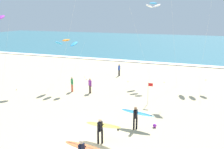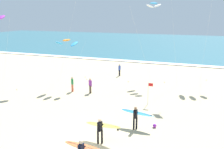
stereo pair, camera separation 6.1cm
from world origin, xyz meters
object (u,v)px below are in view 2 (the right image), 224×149
Objects in this scene: surfer_lead at (136,115)px; bystander_purple_top at (90,86)px; kite_arc_cobalt_low at (153,5)px; bystander_blue_top at (119,70)px; kite_arc_amber_high at (67,43)px; surfer_trailing at (101,127)px; lifeguard_flag at (149,91)px; bystander_green_top at (72,84)px; beach_ball at (155,126)px.

surfer_lead is 8.97m from bystander_purple_top.
kite_arc_cobalt_low is 9.25m from bystander_blue_top.
surfer_lead is 1.58× the size of bystander_blue_top.
surfer_trailing is at bearing -49.82° from kite_arc_amber_high.
lifeguard_flag is (5.90, -9.15, 0.45)m from bystander_blue_top.
kite_arc_amber_high is (-8.01, 9.49, 4.01)m from surfer_trailing.
kite_arc_amber_high is 9.12m from bystander_blue_top.
bystander_blue_top is 7.99m from bystander_purple_top.
kite_arc_cobalt_low reaches higher than surfer_lead.
bystander_green_top is 0.76× the size of lifeguard_flag.
lifeguard_flag is at bearing -79.42° from kite_arc_cobalt_low.
bystander_green_top is at bearing 145.29° from surfer_lead.
kite_arc_cobalt_low reaches higher than beach_ball.
surfer_trailing is 1.65× the size of bystander_green_top.
beach_ball is (7.79, -5.53, -0.67)m from bystander_purple_top.
surfer_lead is 1.58× the size of bystander_purple_top.
surfer_lead is at bearing -35.45° from kite_arc_amber_high.
bystander_blue_top is at bearing 122.83° from lifeguard_flag.
kite_arc_amber_high is at bearing 167.09° from bystander_purple_top.
kite_arc_amber_high reaches higher than bystander_purple_top.
kite_arc_cobalt_low reaches higher than bystander_blue_top.
kite_arc_amber_high reaches higher than bystander_blue_top.
lifeguard_flag reaches higher than surfer_trailing.
kite_arc_amber_high reaches higher than bystander_green_top.
kite_arc_cobalt_low is 11.81m from lifeguard_flag.
bystander_blue_top and bystander_green_top have the same top height.
kite_arc_amber_high is at bearing 138.70° from bystander_green_top.
bystander_blue_top is 8.53m from bystander_green_top.
surfer_lead reaches higher than bystander_purple_top.
kite_arc_amber_high reaches higher than surfer_lead.
surfer_trailing is 9.37× the size of beach_ball.
kite_arc_cobalt_low is 5.87× the size of bystander_green_top.
surfer_lead is 12.40m from kite_arc_amber_high.
bystander_purple_top is 5.68× the size of beach_ball.
bystander_green_top is (1.00, -0.88, -4.25)m from kite_arc_amber_high.
lifeguard_flag is at bearing 92.25° from surfer_lead.
bystander_blue_top is 5.68× the size of beach_ball.
kite_arc_cobalt_low is 33.34× the size of beach_ball.
surfer_trailing reaches higher than bystander_green_top.
beach_ball is at bearing -71.83° from lifeguard_flag.
surfer_lead is 0.46× the size of kite_arc_amber_high.
surfer_trailing is 1.65× the size of bystander_purple_top.
bystander_green_top is at bearing -130.85° from kite_arc_cobalt_low.
surfer_lead is at bearing -66.60° from bystander_blue_top.
bystander_blue_top is 1.00× the size of bystander_purple_top.
lifeguard_flag is 4.72m from beach_ball.
beach_ball is at bearing -35.37° from bystander_purple_top.
lifeguard_flag is at bearing -6.72° from bystander_green_top.
kite_arc_cobalt_low is 12.13m from bystander_purple_top.
bystander_blue_top and bystander_purple_top have the same top height.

